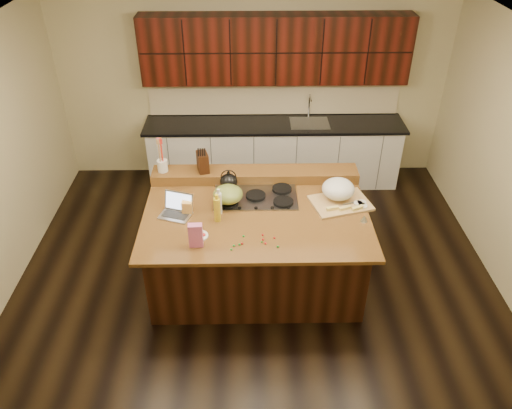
{
  "coord_description": "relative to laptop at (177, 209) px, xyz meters",
  "views": [
    {
      "loc": [
        -0.07,
        -4.32,
        4.0
      ],
      "look_at": [
        0.0,
        0.05,
        1.0
      ],
      "focal_mm": 35.0,
      "sensor_mm": 36.0,
      "label": 1
    }
  ],
  "objects": [
    {
      "name": "gumdrop_6",
      "position": [
        0.89,
        -0.5,
        -0.05
      ],
      "size": [
        0.02,
        0.02,
        0.02
      ],
      "primitive_type": "ellipsoid",
      "color": "red",
      "rests_on": "island"
    },
    {
      "name": "gumdrop_11",
      "position": [
        0.71,
        -0.41,
        -0.05
      ],
      "size": [
        0.02,
        0.02,
        0.02
      ],
      "primitive_type": "ellipsoid",
      "color": "#198C26",
      "rests_on": "island"
    },
    {
      "name": "utensil_crock",
      "position": [
        -0.23,
        0.69,
        0.13
      ],
      "size": [
        0.15,
        0.15,
        0.14
      ],
      "primitive_type": "cylinder",
      "rotation": [
        0.0,
        0.0,
        -0.28
      ],
      "color": "white",
      "rests_on": "back_ledge"
    },
    {
      "name": "gumdrop_2",
      "position": [
        0.92,
        -0.53,
        -0.05
      ],
      "size": [
        0.02,
        0.02,
        0.02
      ],
      "primitive_type": "ellipsoid",
      "color": "red",
      "rests_on": "island"
    },
    {
      "name": "kettle",
      "position": [
        0.54,
        0.42,
        0.07
      ],
      "size": [
        0.23,
        0.23,
        0.18
      ],
      "primitive_type": "ellipsoid",
      "rotation": [
        0.0,
        0.0,
        0.14
      ],
      "color": "black",
      "rests_on": "cooktop"
    },
    {
      "name": "back_ledge",
      "position": [
        0.84,
        0.69,
        0.0
      ],
      "size": [
        2.4,
        0.3,
        0.12
      ],
      "primitive_type": "cube",
      "color": "black",
      "rests_on": "island"
    },
    {
      "name": "kitchen_timer",
      "position": [
        1.96,
        -0.17,
        -0.02
      ],
      "size": [
        0.1,
        0.1,
        0.07
      ],
      "primitive_type": "cone",
      "rotation": [
        0.0,
        0.0,
        0.33
      ],
      "color": "silver",
      "rests_on": "island"
    },
    {
      "name": "gumdrop_9",
      "position": [
        0.67,
        -0.54,
        -0.05
      ],
      "size": [
        0.02,
        0.02,
        0.02
      ],
      "primitive_type": "ellipsoid",
      "color": "#198C26",
      "rests_on": "island"
    },
    {
      "name": "cooktop",
      "position": [
        0.84,
        0.29,
        -0.04
      ],
      "size": [
        0.92,
        0.52,
        0.05
      ],
      "color": "gray",
      "rests_on": "island"
    },
    {
      "name": "gumdrop_1",
      "position": [
        1.04,
        -0.58,
        -0.05
      ],
      "size": [
        0.02,
        0.02,
        0.02
      ],
      "primitive_type": "ellipsoid",
      "color": "#198C26",
      "rests_on": "island"
    },
    {
      "name": "knife_block",
      "position": [
        0.23,
        0.69,
        0.17
      ],
      "size": [
        0.16,
        0.21,
        0.23
      ],
      "primitive_type": "cube",
      "rotation": [
        0.0,
        0.0,
        0.27
      ],
      "color": "black",
      "rests_on": "back_ledge"
    },
    {
      "name": "ramekin_a",
      "position": [
        1.99,
        0.06,
        -0.04
      ],
      "size": [
        0.13,
        0.13,
        0.04
      ],
      "primitive_type": "cylinder",
      "rotation": [
        0.0,
        0.0,
        -0.4
      ],
      "color": "white",
      "rests_on": "island"
    },
    {
      "name": "gumdrop_4",
      "position": [
        0.69,
        -0.53,
        -0.05
      ],
      "size": [
        0.02,
        0.02,
        0.02
      ],
      "primitive_type": "ellipsoid",
      "color": "red",
      "rests_on": "island"
    },
    {
      "name": "laptop",
      "position": [
        0.0,
        0.0,
        0.0
      ],
      "size": [
        0.38,
        0.34,
        0.22
      ],
      "rotation": [
        0.0,
        0.0,
        -0.32
      ],
      "color": "#B7B7BC",
      "rests_on": "island"
    },
    {
      "name": "ramekin_c",
      "position": [
        1.95,
        0.11,
        -0.04
      ],
      "size": [
        0.13,
        0.13,
        0.04
      ],
      "primitive_type": "cylinder",
      "rotation": [
        0.0,
        0.0,
        -0.4
      ],
      "color": "white",
      "rests_on": "island"
    },
    {
      "name": "gumdrop_3",
      "position": [
        0.59,
        -0.62,
        -0.05
      ],
      "size": [
        0.02,
        0.02,
        0.02
      ],
      "primitive_type": "ellipsoid",
      "color": "#198C26",
      "rests_on": "island"
    },
    {
      "name": "oil_bottle",
      "position": [
        0.44,
        -0.13,
        0.08
      ],
      "size": [
        0.08,
        0.08,
        0.27
      ],
      "primitive_type": "cylinder",
      "rotation": [
        0.0,
        0.0,
        -0.2
      ],
      "color": "gold",
      "rests_on": "island"
    },
    {
      "name": "gumdrop_10",
      "position": [
        0.9,
        -0.4,
        -0.05
      ],
      "size": [
        0.02,
        0.02,
        0.02
      ],
      "primitive_type": "ellipsoid",
      "color": "red",
      "rests_on": "island"
    },
    {
      "name": "gumdrop_8",
      "position": [
        0.9,
        -0.47,
        -0.05
      ],
      "size": [
        0.02,
        0.02,
        0.02
      ],
      "primitive_type": "ellipsoid",
      "color": "red",
      "rests_on": "island"
    },
    {
      "name": "room",
      "position": [
        0.84,
        -0.01,
        0.37
      ],
      "size": [
        5.52,
        5.02,
        2.72
      ],
      "color": "black",
      "rests_on": "ground"
    },
    {
      "name": "ramekin_b",
      "position": [
        1.99,
        0.12,
        -0.04
      ],
      "size": [
        0.13,
        0.13,
        0.04
      ],
      "primitive_type": "cylinder",
      "rotation": [
        0.0,
        0.0,
        0.3
      ],
      "color": "white",
      "rests_on": "island"
    },
    {
      "name": "pink_bag",
      "position": [
        0.25,
        -0.54,
        0.07
      ],
      "size": [
        0.14,
        0.08,
        0.25
      ],
      "primitive_type": "cube",
      "rotation": [
        0.0,
        0.0,
        0.03
      ],
      "color": "pink",
      "rests_on": "island"
    },
    {
      "name": "gumdrop_5",
      "position": [
        0.89,
        -0.51,
        -0.05
      ],
      "size": [
        0.02,
        0.02,
        0.02
      ],
      "primitive_type": "ellipsoid",
      "color": "#198C26",
      "rests_on": "island"
    },
    {
      "name": "gumdrop_7",
      "position": [
        0.61,
        -0.56,
        -0.05
      ],
      "size": [
        0.02,
        0.02,
        0.02
      ],
      "primitive_type": "ellipsoid",
      "color": "#198C26",
      "rests_on": "island"
    },
    {
      "name": "back_counter",
      "position": [
        1.14,
        2.21,
        0.0
      ],
      "size": [
        3.7,
        0.66,
        2.4
      ],
      "color": "silver",
      "rests_on": "ground"
    },
    {
      "name": "gumdrop_0",
      "position": [
        1.01,
        -0.45,
        -0.05
      ],
      "size": [
        0.02,
        0.02,
        0.02
      ],
      "primitive_type": "ellipsoid",
      "color": "red",
      "rests_on": "island"
    },
    {
      "name": "green_bowl",
      "position": [
        0.54,
        0.16,
        0.07
      ],
      "size": [
        0.36,
        0.36,
        0.18
      ],
      "primitive_type": "ellipsoid",
      "rotation": [
        0.0,
        0.0,
        -0.12
      ],
      "color": "olive",
      "rests_on": "cooktop"
    },
    {
      "name": "strainer_bowl",
      "position": [
        1.75,
        0.42,
        -0.01
      ],
      "size": [
        0.28,
        0.28,
        0.09
      ],
      "primitive_type": "cylinder",
      "rotation": [
        0.0,
        0.0,
        -0.18
      ],
      "color": "#996B3F",
      "rests_on": "island"
    },
    {
      "name": "candy_plate",
      "position": [
        0.26,
        -0.4,
        -0.05
      ],
      "size": [
        0.24,
        0.24,
        0.01
      ],
      "primitive_type": "cylinder",
      "rotation": [
        0.0,
        0.0,
        0.4
      ],
      "color": "white",
      "rests_on": "island"
    },
    {
      "name": "island",
      "position": [
        0.84,
        -0.01,
        -0.52
      ],
      "size": [
        2.4,
        1.6,
        0.92
      ],
      "color": "black",
      "rests_on": "ground"
    },
    {
      "name": "vinegar_bottle",
      "position": [
        0.45,
        0.0,
        0.07
      ],
      "size": [
        0.08,
        0.08,
        0.25
      ],
      "primitive_type": "cylinder",
      "rotation": [
        0.0,
        0.0,
        -0.24
      ],
      "color": "silver",
      "rests_on": "island"
    },
    {
      "name": "package_box",
      "position": [
        0.11,
        0.0,
        0.01
      ],
      "size": [
        0.11,
        0.08,
        0.15
      ],
      "primitive_type": "cube",
      "rotation": [
        0.0,
        0.0,
        -0.04
      ],
      "color": "#EEB054",
      "rests_on": "island"
    },
    {
      "name": "wooden_tray",
      "position": [
        1.75,
        0.22,
        0.05
      ],
      "size": [
        0.71,
        0.59,
        0.25
      ],
      "rotation": [
        0.0,
        0.0,
        0.27
      ],
      "color": "tan",
      "rests_on": "island"
    }
  ]
}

